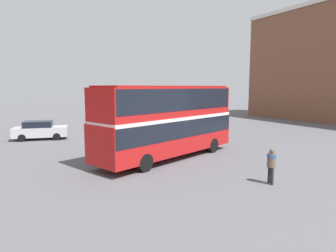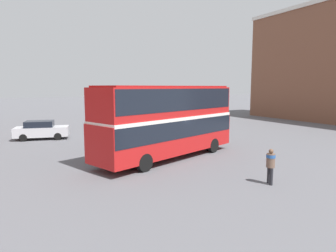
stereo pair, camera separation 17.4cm
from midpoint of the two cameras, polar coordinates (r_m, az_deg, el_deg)
ground_plane at (r=18.98m, az=-0.33°, el=-6.23°), size 240.00×240.00×0.00m
double_decker_bus at (r=18.72m, az=0.27°, el=1.70°), size 10.64×5.96×4.56m
pedestrian_foreground at (r=14.70m, az=19.28°, el=-6.62°), size 0.53×0.53×1.67m
parked_car_kerb_near at (r=28.00m, az=-22.81°, el=-0.70°), size 4.65×2.72×1.59m
parked_car_kerb_far at (r=29.91m, az=-2.56°, el=0.33°), size 4.79×2.72×1.55m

